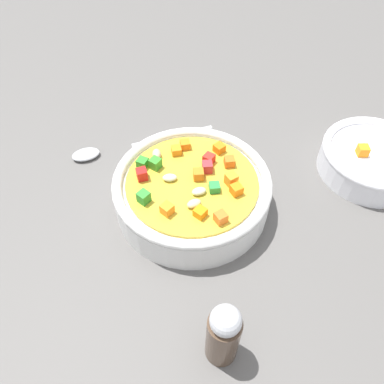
{
  "coord_description": "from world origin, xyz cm",
  "views": [
    {
      "loc": [
        -2.54,
        31.1,
        39.1
      ],
      "look_at": [
        0.0,
        0.0,
        2.46
      ],
      "focal_mm": 35.74,
      "sensor_mm": 36.0,
      "label": 1
    }
  ],
  "objects_px": {
    "spoon": "(123,146)",
    "soup_bowl_main": "(192,190)",
    "side_bowl_small": "(373,159)",
    "pepper_shaker": "(223,334)"
  },
  "relations": [
    {
      "from": "side_bowl_small",
      "to": "pepper_shaker",
      "type": "height_order",
      "value": "pepper_shaker"
    },
    {
      "from": "spoon",
      "to": "soup_bowl_main",
      "type": "bearing_deg",
      "value": 114.32
    },
    {
      "from": "soup_bowl_main",
      "to": "pepper_shaker",
      "type": "relative_size",
      "value": 2.16
    },
    {
      "from": "spoon",
      "to": "pepper_shaker",
      "type": "xyz_separation_m",
      "value": [
        -0.15,
        0.28,
        0.04
      ]
    },
    {
      "from": "side_bowl_small",
      "to": "pepper_shaker",
      "type": "xyz_separation_m",
      "value": [
        0.2,
        0.27,
        0.02
      ]
    },
    {
      "from": "spoon",
      "to": "side_bowl_small",
      "type": "distance_m",
      "value": 0.35
    },
    {
      "from": "spoon",
      "to": "side_bowl_small",
      "type": "relative_size",
      "value": 1.43
    },
    {
      "from": "spoon",
      "to": "side_bowl_small",
      "type": "xyz_separation_m",
      "value": [
        -0.35,
        0.02,
        0.02
      ]
    },
    {
      "from": "soup_bowl_main",
      "to": "spoon",
      "type": "relative_size",
      "value": 0.96
    },
    {
      "from": "soup_bowl_main",
      "to": "spoon",
      "type": "bearing_deg",
      "value": -41.49
    }
  ]
}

